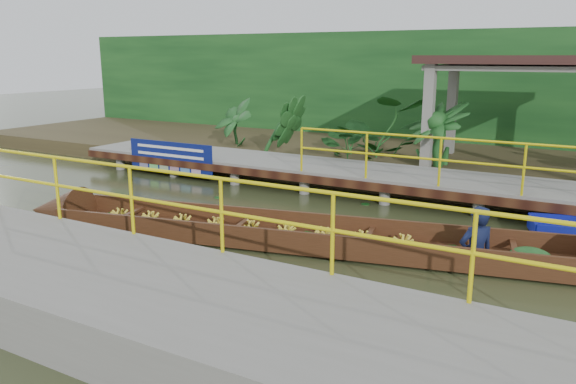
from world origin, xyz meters
The scene contains 9 objects.
ground centered at (0.00, 0.00, 0.00)m, with size 80.00×80.00×0.00m, color #2C341A.
land_strip centered at (0.00, 7.50, 0.23)m, with size 30.00×8.00×0.45m, color #372F1B.
far_dock centered at (0.02, 3.43, 0.48)m, with size 16.00×2.06×1.66m.
near_dock centered at (1.00, -4.20, 0.30)m, with size 18.00×2.40×1.73m.
pavilion centered at (3.00, 6.30, 2.82)m, with size 4.40×3.00×3.00m.
foliage_backdrop centered at (0.00, 10.00, 2.00)m, with size 30.00×0.80×4.00m, color #133B17.
vendor_boat centered at (0.89, -0.58, 0.21)m, with size 11.32×3.43×2.14m.
blue_banner centered at (-4.91, 2.48, 0.56)m, with size 2.76×0.04×0.86m.
tropical_plants centered at (1.13, 5.30, 1.15)m, with size 14.12×1.12×1.40m.
Camera 1 is at (5.03, -8.77, 3.19)m, focal length 35.00 mm.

